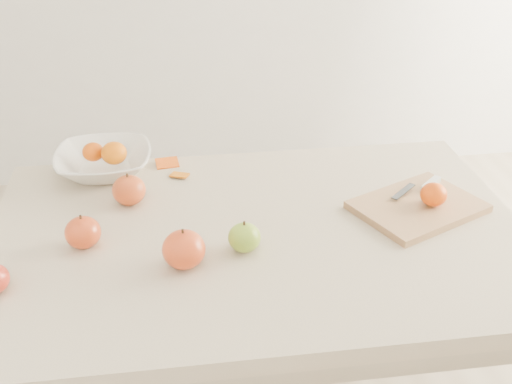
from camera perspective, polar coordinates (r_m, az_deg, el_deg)
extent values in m
cube|color=beige|center=(1.45, 0.28, -4.06)|extent=(1.20, 0.80, 0.04)
cylinder|color=#BCAA8E|center=(1.97, -17.22, -8.86)|extent=(0.06, 0.06, 0.71)
cylinder|color=#BCAA8E|center=(2.06, 13.94, -6.37)|extent=(0.06, 0.06, 0.71)
cube|color=tan|center=(1.56, 14.18, -1.27)|extent=(0.34, 0.30, 0.02)
ellipsoid|color=#E24807|center=(1.54, 15.51, -0.21)|extent=(0.06, 0.06, 0.05)
imported|color=white|center=(1.71, -13.37, 2.60)|extent=(0.25, 0.25, 0.06)
ellipsoid|color=#E74508|center=(1.71, -14.28, 3.49)|extent=(0.06, 0.06, 0.05)
ellipsoid|color=#D56007|center=(1.68, -12.51, 3.41)|extent=(0.07, 0.07, 0.06)
cube|color=#D8520F|center=(1.74, -7.89, 2.45)|extent=(0.07, 0.05, 0.01)
cube|color=#CE6A0E|center=(1.67, -6.81, 1.44)|extent=(0.05, 0.05, 0.01)
cube|color=white|center=(1.63, 15.29, 0.69)|extent=(0.07, 0.06, 0.01)
cube|color=#373A3F|center=(1.58, 12.97, 0.05)|extent=(0.08, 0.08, 0.00)
ellipsoid|color=#699B24|center=(1.36, -1.04, -4.06)|extent=(0.07, 0.07, 0.06)
ellipsoid|color=maroon|center=(1.42, -15.14, -3.49)|extent=(0.08, 0.08, 0.07)
ellipsoid|color=#A7200D|center=(1.55, -11.23, 0.16)|extent=(0.08, 0.08, 0.07)
ellipsoid|color=maroon|center=(1.31, -6.44, -5.09)|extent=(0.09, 0.09, 0.08)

